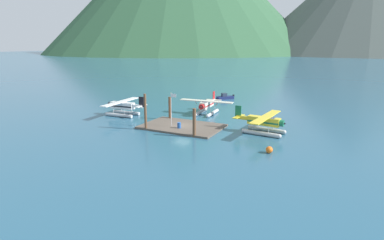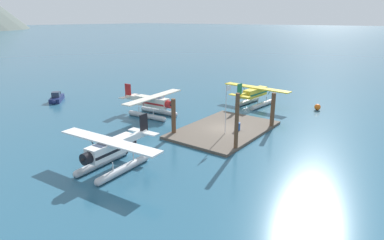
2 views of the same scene
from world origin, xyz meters
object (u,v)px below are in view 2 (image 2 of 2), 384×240
(seaplane_yellow_stbd_fwd, at_px, (255,95))
(fuel_drum, at_px, (238,127))
(mooring_buoy, at_px, (317,107))
(boat_navy_open_north, at_px, (57,98))
(flagpole, at_px, (227,103))
(seaplane_cream_bow_centre, at_px, (152,104))
(seaplane_white_port_fwd, at_px, (112,152))

(seaplane_yellow_stbd_fwd, bearing_deg, fuel_drum, -162.15)
(fuel_drum, relative_size, mooring_buoy, 1.02)
(seaplane_yellow_stbd_fwd, height_order, boat_navy_open_north, seaplane_yellow_stbd_fwd)
(flagpole, distance_m, fuel_drum, 3.43)
(mooring_buoy, bearing_deg, boat_navy_open_north, 118.99)
(mooring_buoy, xyz_separation_m, boat_navy_open_north, (-18.87, 34.05, 0.06))
(seaplane_yellow_stbd_fwd, distance_m, seaplane_cream_bow_centre, 15.49)
(flagpole, distance_m, seaplane_cream_bow_centre, 11.87)
(seaplane_white_port_fwd, relative_size, seaplane_yellow_stbd_fwd, 1.00)
(fuel_drum, height_order, boat_navy_open_north, boat_navy_open_north)
(seaplane_white_port_fwd, bearing_deg, boat_navy_open_north, 67.41)
(mooring_buoy, distance_m, seaplane_white_port_fwd, 30.74)
(seaplane_cream_bow_centre, bearing_deg, seaplane_white_port_fwd, -149.09)
(fuel_drum, relative_size, seaplane_cream_bow_centre, 0.08)
(seaplane_white_port_fwd, bearing_deg, fuel_drum, -15.65)
(mooring_buoy, relative_size, seaplane_yellow_stbd_fwd, 0.08)
(seaplane_yellow_stbd_fwd, xyz_separation_m, boat_navy_open_north, (-16.08, 25.78, -1.09))
(seaplane_cream_bow_centre, bearing_deg, flagpole, -93.99)
(mooring_buoy, distance_m, boat_navy_open_north, 38.93)
(fuel_drum, bearing_deg, seaplane_yellow_stbd_fwd, 17.85)
(mooring_buoy, bearing_deg, seaplane_yellow_stbd_fwd, 108.64)
(flagpole, xyz_separation_m, mooring_buoy, (16.70, -4.90, -3.28))
(seaplane_white_port_fwd, xyz_separation_m, seaplane_yellow_stbd_fwd, (26.77, -0.09, 0.00))
(flagpole, bearing_deg, seaplane_cream_bow_centre, 86.01)
(mooring_buoy, bearing_deg, seaplane_white_port_fwd, 164.21)
(fuel_drum, height_order, seaplane_white_port_fwd, seaplane_white_port_fwd)
(seaplane_white_port_fwd, bearing_deg, flagpole, -15.06)
(fuel_drum, bearing_deg, flagpole, 159.80)
(fuel_drum, xyz_separation_m, seaplane_cream_bow_centre, (-0.79, 12.23, 0.84))
(mooring_buoy, distance_m, seaplane_cream_bow_centre, 22.96)
(fuel_drum, relative_size, boat_navy_open_north, 0.22)
(seaplane_white_port_fwd, bearing_deg, seaplane_cream_bow_centre, 30.91)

